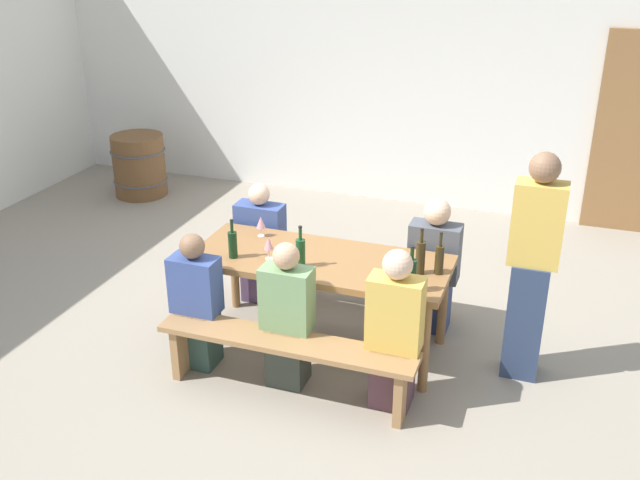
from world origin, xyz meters
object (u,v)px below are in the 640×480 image
object	(u,v)px
tasting_table	(320,268)
seated_guest_near_1	(287,319)
bench_near	(286,351)
wine_bottle_0	(301,252)
standing_host	(531,271)
bench_far	(347,267)
seated_guest_near_0	(197,305)
seated_guest_far_0	(261,247)
seated_guest_far_1	(433,268)
wine_glass_2	(269,244)
wine_barrel	(139,165)
wine_bottle_1	(233,244)
wooden_door	(640,135)
wine_bottle_3	(439,259)
wine_bottle_4	(411,275)
wine_glass_0	(261,223)
wine_bottle_2	(421,256)
wine_glass_1	(281,249)
seated_guest_near_2	(394,333)

from	to	relation	value
tasting_table	seated_guest_near_1	world-z (taller)	seated_guest_near_1
bench_near	wine_bottle_0	world-z (taller)	wine_bottle_0
wine_bottle_0	standing_host	distance (m)	1.64
bench_far	standing_host	world-z (taller)	standing_host
seated_guest_near_0	seated_guest_far_0	world-z (taller)	seated_guest_far_0
seated_guest_near_1	seated_guest_far_1	distance (m)	1.36
tasting_table	seated_guest_far_1	distance (m)	0.95
wine_glass_2	wine_barrel	size ratio (longest dim) A/B	0.24
wine_bottle_1	wine_barrel	bearing A→B (deg)	133.61
wooden_door	wine_bottle_3	size ratio (longest dim) A/B	6.53
bench_near	wine_bottle_4	xyz separation A→B (m)	(0.76, 0.41, 0.53)
bench_near	seated_guest_far_1	distance (m)	1.47
wine_glass_0	wine_bottle_4	bearing A→B (deg)	-21.49
seated_guest_near_0	wine_barrel	distance (m)	3.89
tasting_table	wine_bottle_1	bearing A→B (deg)	-162.10
wine_bottle_2	wine_barrel	world-z (taller)	wine_bottle_2
wine_bottle_2	seated_guest_near_0	distance (m)	1.66
wine_bottle_1	seated_guest_near_1	size ratio (longest dim) A/B	0.28
bench_far	wine_barrel	distance (m)	3.66
wooden_door	wine_barrel	size ratio (longest dim) A/B	2.84
bench_near	wine_bottle_4	distance (m)	1.01
wine_bottle_2	seated_guest_far_1	distance (m)	0.65
bench_near	wine_glass_2	world-z (taller)	wine_glass_2
seated_guest_near_0	tasting_table	bearing A→B (deg)	-54.28
seated_guest_near_0	seated_guest_far_1	size ratio (longest dim) A/B	0.94
seated_guest_near_0	seated_guest_far_1	xyz separation A→B (m)	(1.53, 1.10, 0.04)
seated_guest_far_0	wine_glass_0	bearing A→B (deg)	25.71
wine_bottle_4	wine_glass_0	xyz separation A→B (m)	(-1.34, 0.53, -0.01)
wine_glass_1	seated_guest_far_0	distance (m)	1.01
wine_glass_0	wine_bottle_2	bearing A→B (deg)	-9.75
tasting_table	wine_bottle_3	world-z (taller)	wine_bottle_3
seated_guest_near_2	seated_guest_near_0	bearing A→B (deg)	90.00
standing_host	seated_guest_far_1	bearing A→B (deg)	-28.87
wine_bottle_4	seated_guest_near_0	world-z (taller)	wine_bottle_4
wooden_door	wine_bottle_2	bearing A→B (deg)	-115.57
bench_far	wine_bottle_3	bearing A→B (deg)	-36.45
wine_bottle_4	wine_glass_2	distance (m)	1.12
wine_bottle_3	wine_glass_2	xyz separation A→B (m)	(-1.24, -0.18, 0.01)
seated_guest_near_1	wine_glass_1	bearing A→B (deg)	28.12
wine_bottle_2	seated_guest_near_1	bearing A→B (deg)	-145.57
wine_bottle_0	seated_guest_near_0	world-z (taller)	wine_bottle_0
seated_guest_near_0	wine_glass_2	bearing A→B (deg)	-44.88
bench_far	wine_glass_1	size ratio (longest dim) A/B	9.59
tasting_table	wine_glass_0	bearing A→B (deg)	158.05
wooden_door	wine_glass_1	world-z (taller)	wooden_door
wine_glass_0	wine_glass_2	xyz separation A→B (m)	(0.23, -0.37, 0.01)
tasting_table	wine_bottle_1	size ratio (longest dim) A/B	6.32
bench_near	seated_guest_near_1	size ratio (longest dim) A/B	1.68
wine_bottle_3	seated_guest_near_2	size ratio (longest dim) A/B	0.28
bench_far	seated_guest_far_1	world-z (taller)	seated_guest_far_1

